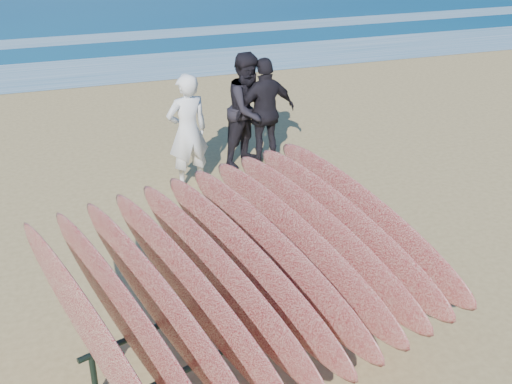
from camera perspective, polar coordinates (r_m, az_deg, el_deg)
ground at (r=7.19m, az=1.97°, el=-9.52°), size 120.00×120.00×0.00m
foam_near at (r=16.16m, az=-10.17°, el=10.86°), size 160.00×160.00×0.00m
foam_far at (r=19.54m, az=-11.74°, el=13.38°), size 160.00×160.00×0.00m
surfboard_rack at (r=5.93m, az=-0.50°, el=-6.79°), size 3.99×3.85×1.62m
person_white at (r=9.44m, az=-6.09°, el=5.39°), size 0.69×0.52×1.72m
person_dark_a at (r=10.17m, az=-0.65°, el=7.37°), size 1.11×1.06×1.81m
person_dark_b at (r=10.16m, az=0.85°, el=7.12°), size 1.07×0.59×1.73m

